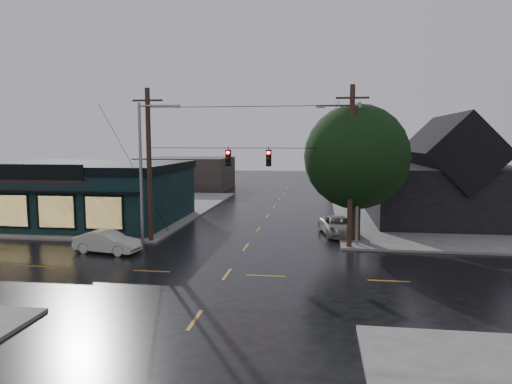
# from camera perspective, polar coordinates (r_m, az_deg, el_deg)

# --- Properties ---
(ground_plane) EXTENTS (160.00, 160.00, 0.00)m
(ground_plane) POSITION_cam_1_polar(r_m,az_deg,el_deg) (23.61, -3.66, -10.23)
(ground_plane) COLOR black
(sidewalk_nw) EXTENTS (28.00, 28.00, 0.15)m
(sidewalk_nw) POSITION_cam_1_polar(r_m,az_deg,el_deg) (49.26, -22.08, -1.84)
(sidewalk_nw) COLOR #615F5B
(sidewalk_nw) RESTS_ON ground
(sidewalk_ne) EXTENTS (28.00, 28.00, 0.15)m
(sidewalk_ne) POSITION_cam_1_polar(r_m,az_deg,el_deg) (45.36, 27.76, -2.78)
(sidewalk_ne) COLOR #615F5B
(sidewalk_ne) RESTS_ON ground
(pizza_shop) EXTENTS (16.30, 12.34, 4.90)m
(pizza_shop) POSITION_cam_1_polar(r_m,az_deg,el_deg) (40.42, -21.09, 0.03)
(pizza_shop) COLOR black
(pizza_shop) RESTS_ON ground
(ne_building) EXTENTS (12.60, 11.60, 8.75)m
(ne_building) POSITION_cam_1_polar(r_m,az_deg,el_deg) (40.56, 22.85, 2.70)
(ne_building) COLOR black
(ne_building) RESTS_ON ground
(corner_tree) EXTENTS (6.95, 6.95, 9.03)m
(corner_tree) POSITION_cam_1_polar(r_m,az_deg,el_deg) (30.89, 12.46, 4.30)
(corner_tree) COLOR black
(corner_tree) RESTS_ON ground
(utility_pole_nw) EXTENTS (2.00, 0.32, 10.15)m
(utility_pole_nw) POSITION_cam_1_polar(r_m,az_deg,el_deg) (31.46, -12.97, -6.15)
(utility_pole_nw) COLOR black
(utility_pole_nw) RESTS_ON ground
(utility_pole_ne) EXTENTS (2.00, 0.32, 10.15)m
(utility_pole_ne) POSITION_cam_1_polar(r_m,az_deg,el_deg) (29.49, 11.54, -6.95)
(utility_pole_ne) COLOR black
(utility_pole_ne) RESTS_ON ground
(utility_pole_far_a) EXTENTS (2.00, 0.32, 9.65)m
(utility_pole_far_a) POSITION_cam_1_polar(r_m,az_deg,el_deg) (50.63, 10.06, -1.33)
(utility_pole_far_a) COLOR black
(utility_pole_far_a) RESTS_ON ground
(utility_pole_far_b) EXTENTS (2.00, 0.32, 9.15)m
(utility_pole_far_b) POSITION_cam_1_polar(r_m,az_deg,el_deg) (70.50, 9.49, 0.85)
(utility_pole_far_b) COLOR black
(utility_pole_far_b) RESTS_ON ground
(utility_pole_far_c) EXTENTS (2.00, 0.32, 9.15)m
(utility_pole_far_c) POSITION_cam_1_polar(r_m,az_deg,el_deg) (90.42, 9.17, 2.08)
(utility_pole_far_c) COLOR black
(utility_pole_far_c) RESTS_ON ground
(span_signal_assembly) EXTENTS (13.00, 0.48, 1.23)m
(span_signal_assembly) POSITION_cam_1_polar(r_m,az_deg,el_deg) (29.02, -0.96, 4.33)
(span_signal_assembly) COLOR black
(span_signal_assembly) RESTS_ON ground
(streetlight_nw) EXTENTS (5.40, 0.30, 9.15)m
(streetlight_nw) POSITION_cam_1_polar(r_m,az_deg,el_deg) (30.93, -13.95, -6.39)
(streetlight_nw) COLOR gray
(streetlight_nw) RESTS_ON ground
(streetlight_ne) EXTENTS (5.40, 0.30, 9.15)m
(streetlight_ne) POSITION_cam_1_polar(r_m,az_deg,el_deg) (30.21, 12.41, -6.65)
(streetlight_ne) COLOR gray
(streetlight_ne) RESTS_ON ground
(bg_building_west) EXTENTS (12.00, 10.00, 4.40)m
(bg_building_west) POSITION_cam_1_polar(r_m,az_deg,el_deg) (65.03, -8.66, 2.35)
(bg_building_west) COLOR #322824
(bg_building_west) RESTS_ON ground
(bg_building_east) EXTENTS (14.00, 12.00, 5.60)m
(bg_building_east) POSITION_cam_1_polar(r_m,az_deg,el_deg) (68.22, 17.61, 2.81)
(bg_building_east) COLOR #242429
(bg_building_east) RESTS_ON ground
(sedan_cream) EXTENTS (4.23, 2.03, 1.34)m
(sedan_cream) POSITION_cam_1_polar(r_m,az_deg,el_deg) (29.18, -18.10, -5.94)
(sedan_cream) COLOR beige
(sedan_cream) RESTS_ON ground
(suv_silver) EXTENTS (3.03, 5.08, 1.32)m
(suv_silver) POSITION_cam_1_polar(r_m,az_deg,el_deg) (33.34, 10.27, -4.21)
(suv_silver) COLOR #9C9C90
(suv_silver) RESTS_ON ground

